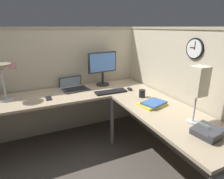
% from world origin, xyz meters
% --- Properties ---
extents(ground_plane, '(6.80, 6.80, 0.00)m').
position_xyz_m(ground_plane, '(0.00, 0.00, 0.00)').
color(ground_plane, '#4C443D').
extents(cubicle_wall_back, '(2.57, 0.12, 1.58)m').
position_xyz_m(cubicle_wall_back, '(-0.36, 0.87, 0.79)').
color(cubicle_wall_back, beige).
rests_on(cubicle_wall_back, ground).
extents(cubicle_wall_right, '(0.12, 2.37, 1.58)m').
position_xyz_m(cubicle_wall_right, '(0.87, -0.27, 0.79)').
color(cubicle_wall_right, beige).
rests_on(cubicle_wall_right, ground).
extents(desk, '(2.35, 2.15, 0.73)m').
position_xyz_m(desk, '(-0.15, -0.05, 0.63)').
color(desk, tan).
rests_on(desk, ground).
extents(monitor, '(0.46, 0.20, 0.50)m').
position_xyz_m(monitor, '(0.22, 0.64, 1.02)').
color(monitor, '#232326').
rests_on(monitor, desk).
extents(laptop, '(0.38, 0.42, 0.22)m').
position_xyz_m(laptop, '(-0.23, 0.66, 0.75)').
color(laptop, '#38383D').
rests_on(laptop, desk).
extents(keyboard, '(0.43, 0.15, 0.02)m').
position_xyz_m(keyboard, '(0.19, 0.26, 0.74)').
color(keyboard, black).
rests_on(keyboard, desk).
extents(computer_mouse, '(0.06, 0.10, 0.03)m').
position_xyz_m(computer_mouse, '(0.47, 0.25, 0.75)').
color(computer_mouse, black).
rests_on(computer_mouse, desk).
extents(desk_lamp_dome, '(0.24, 0.24, 0.44)m').
position_xyz_m(desk_lamp_dome, '(-1.09, 0.53, 1.09)').
color(desk_lamp_dome, '#B7BABF').
rests_on(desk_lamp_dome, desk).
extents(cell_phone, '(0.07, 0.14, 0.01)m').
position_xyz_m(cell_phone, '(-0.61, 0.37, 0.73)').
color(cell_phone, black).
rests_on(cell_phone, desk).
extents(office_phone, '(0.21, 0.23, 0.11)m').
position_xyz_m(office_phone, '(0.45, -1.06, 0.77)').
color(office_phone, '#38383D').
rests_on(office_phone, desk).
extents(book_stack, '(0.32, 0.27, 0.04)m').
position_xyz_m(book_stack, '(0.44, -0.34, 0.75)').
color(book_stack, yellow).
rests_on(book_stack, desk).
extents(desk_lamp_paper, '(0.13, 0.13, 0.53)m').
position_xyz_m(desk_lamp_paper, '(0.54, -0.82, 1.11)').
color(desk_lamp_paper, '#B7BABF').
rests_on(desk_lamp_paper, desk).
extents(coffee_mug, '(0.08, 0.08, 0.10)m').
position_xyz_m(coffee_mug, '(0.47, -0.06, 0.78)').
color(coffee_mug, black).
rests_on(coffee_mug, desk).
extents(wall_clock, '(0.04, 0.22, 0.22)m').
position_xyz_m(wall_clock, '(0.82, -0.49, 1.36)').
color(wall_clock, black).
extents(pinned_note_leftmost, '(0.10, 0.00, 0.08)m').
position_xyz_m(pinned_note_leftmost, '(-0.98, 0.82, 1.10)').
color(pinned_note_leftmost, pink).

